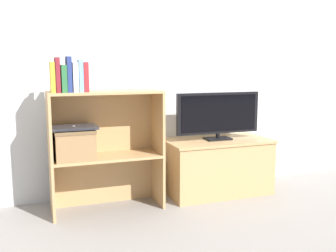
# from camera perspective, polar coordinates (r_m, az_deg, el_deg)

# --- Properties ---
(ground_plane) EXTENTS (16.00, 16.00, 0.00)m
(ground_plane) POSITION_cam_1_polar(r_m,az_deg,el_deg) (3.15, 1.03, -11.78)
(ground_plane) COLOR gray
(wall_back) EXTENTS (10.00, 0.05, 2.40)m
(wall_back) POSITION_cam_1_polar(r_m,az_deg,el_deg) (3.41, -1.93, 10.38)
(wall_back) COLOR silver
(wall_back) RESTS_ON ground_plane
(tv_stand) EXTENTS (0.90, 0.48, 0.47)m
(tv_stand) POSITION_cam_1_polar(r_m,az_deg,el_deg) (3.47, 7.15, -5.79)
(tv_stand) COLOR tan
(tv_stand) RESTS_ON ground_plane
(tv) EXTENTS (0.76, 0.14, 0.41)m
(tv) POSITION_cam_1_polar(r_m,az_deg,el_deg) (3.38, 7.31, 1.70)
(tv) COLOR black
(tv) RESTS_ON tv_stand
(bookshelf_lower_tier) EXTENTS (0.84, 0.33, 0.43)m
(bookshelf_lower_tier) POSITION_cam_1_polar(r_m,az_deg,el_deg) (3.14, -9.05, -6.72)
(bookshelf_lower_tier) COLOR tan
(bookshelf_lower_tier) RESTS_ON ground_plane
(bookshelf_upper_tier) EXTENTS (0.84, 0.33, 0.49)m
(bookshelf_upper_tier) POSITION_cam_1_polar(r_m,az_deg,el_deg) (3.05, -9.27, 1.70)
(bookshelf_upper_tier) COLOR tan
(bookshelf_upper_tier) RESTS_ON bookshelf_lower_tier
(book_mustard) EXTENTS (0.03, 0.13, 0.21)m
(book_mustard) POSITION_cam_1_polar(r_m,az_deg,el_deg) (2.86, -16.41, 6.81)
(book_mustard) COLOR gold
(book_mustard) RESTS_ON bookshelf_upper_tier
(book_maroon) EXTENTS (0.03, 0.15, 0.24)m
(book_maroon) POSITION_cam_1_polar(r_m,az_deg,el_deg) (2.86, -15.76, 7.14)
(book_maroon) COLOR maroon
(book_maroon) RESTS_ON bookshelf_upper_tier
(book_forest) EXTENTS (0.04, 0.16, 0.19)m
(book_forest) POSITION_cam_1_polar(r_m,az_deg,el_deg) (2.87, -14.93, 6.67)
(book_forest) COLOR #286638
(book_forest) RESTS_ON bookshelf_upper_tier
(book_navy) EXTENTS (0.03, 0.14, 0.25)m
(book_navy) POSITION_cam_1_polar(r_m,az_deg,el_deg) (2.87, -14.20, 7.27)
(book_navy) COLOR navy
(book_navy) RESTS_ON bookshelf_upper_tier
(book_ivory) EXTENTS (0.04, 0.13, 0.21)m
(book_ivory) POSITION_cam_1_polar(r_m,az_deg,el_deg) (2.87, -13.35, 6.90)
(book_ivory) COLOR silver
(book_ivory) RESTS_ON bookshelf_upper_tier
(book_skyblue) EXTENTS (0.03, 0.12, 0.22)m
(book_skyblue) POSITION_cam_1_polar(r_m,az_deg,el_deg) (2.88, -12.59, 7.10)
(book_skyblue) COLOR #709ECC
(book_skyblue) RESTS_ON bookshelf_upper_tier
(book_crimson) EXTENTS (0.03, 0.13, 0.21)m
(book_crimson) POSITION_cam_1_polar(r_m,az_deg,el_deg) (2.88, -11.92, 6.97)
(book_crimson) COLOR #B22328
(book_crimson) RESTS_ON bookshelf_upper_tier
(storage_basket_left) EXTENTS (0.29, 0.29, 0.22)m
(storage_basket_left) POSITION_cam_1_polar(r_m,az_deg,el_deg) (2.97, -13.46, -2.32)
(storage_basket_left) COLOR #937047
(storage_basket_left) RESTS_ON bookshelf_lower_tier
(laptop) EXTENTS (0.34, 0.21, 0.02)m
(laptop) POSITION_cam_1_polar(r_m,az_deg,el_deg) (2.95, -13.54, -0.21)
(laptop) COLOR #2D2D33
(laptop) RESTS_ON storage_basket_left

